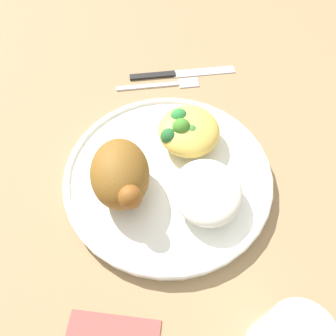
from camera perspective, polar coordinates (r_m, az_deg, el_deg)
name	(u,v)px	position (r m, az deg, el deg)	size (l,w,h in m)	color
ground_plane	(168,180)	(0.48, 0.00, -2.01)	(2.00, 2.00, 0.00)	#947751
plate	(168,176)	(0.47, 0.00, -1.32)	(0.29, 0.29, 0.02)	white
roasted_chicken	(120,174)	(0.43, -8.00, -1.05)	(0.11, 0.07, 0.06)	brown
rice_pile	(207,192)	(0.43, 6.59, -3.97)	(0.10, 0.09, 0.04)	white
mac_cheese_with_broccoli	(188,130)	(0.48, 3.30, 6.34)	(0.09, 0.09, 0.05)	#E1BB50
fork	(163,84)	(0.60, -0.83, 13.87)	(0.02, 0.14, 0.01)	silver
knife	(173,73)	(0.62, 0.80, 15.60)	(0.02, 0.19, 0.01)	black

